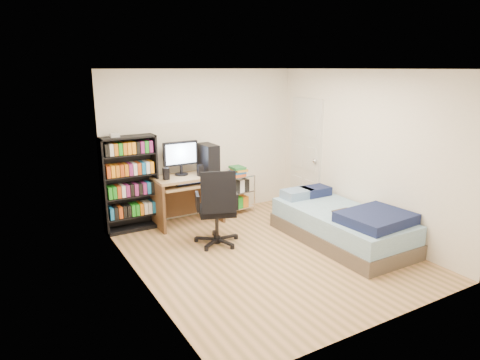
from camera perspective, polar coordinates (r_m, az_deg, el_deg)
room at (r=5.68m, az=3.78°, el=1.83°), size 3.58×4.08×2.58m
media_shelf at (r=6.88m, az=-14.46°, el=-0.37°), size 0.85×0.28×1.57m
computer_desk at (r=7.11m, az=-6.41°, el=0.16°), size 1.08×0.63×1.36m
office_chair at (r=6.24m, az=-3.06°, el=-5.46°), size 0.87×0.87×1.14m
wire_cart at (r=7.58m, az=-0.31°, el=-0.33°), size 0.55×0.42×0.83m
bed at (r=6.53m, az=13.51°, el=-5.80°), size 1.08×2.15×0.61m
door at (r=7.80m, az=8.77°, el=3.37°), size 0.12×0.80×2.00m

